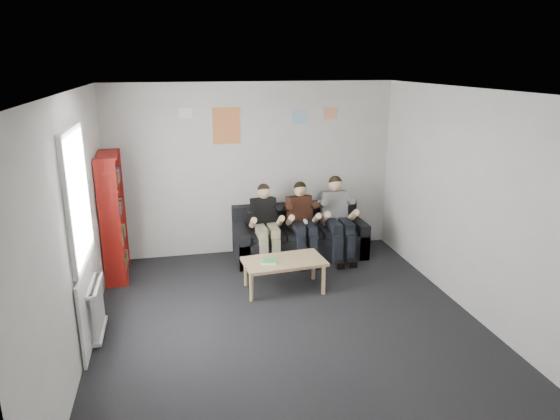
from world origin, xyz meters
name	(u,v)px	position (x,y,z in m)	size (l,w,h in m)	color
room_shell	(290,216)	(0.00, 0.00, 1.35)	(5.00, 5.00, 5.00)	black
sofa	(299,238)	(0.66, 2.11, 0.28)	(2.05, 0.84, 0.79)	black
bookshelf	(114,217)	(-2.09, 1.89, 0.90)	(0.27, 0.81, 1.80)	maroon
coffee_table	(284,264)	(0.15, 0.94, 0.38)	(1.08, 0.59, 0.43)	tan
game_cases	(269,261)	(-0.06, 0.90, 0.45)	(0.22, 0.18, 0.03)	white
person_left	(266,225)	(0.09, 1.92, 0.61)	(0.37, 0.78, 1.22)	black
person_middle	(302,223)	(0.66, 1.92, 0.61)	(0.37, 0.79, 1.22)	#482418
person_right	(338,219)	(1.23, 1.92, 0.63)	(0.40, 0.85, 1.28)	silver
radiator	(98,308)	(-2.15, 0.20, 0.35)	(0.10, 0.64, 0.60)	silver
window	(84,252)	(-2.22, 0.20, 1.03)	(0.05, 1.30, 2.36)	white
poster_large	(226,126)	(-0.40, 2.49, 2.05)	(0.42, 0.01, 0.55)	gold
poster_blue	(300,117)	(0.75, 2.49, 2.15)	(0.25, 0.01, 0.20)	#42A0E1
poster_pink	(331,113)	(1.25, 2.49, 2.20)	(0.22, 0.01, 0.18)	#E04697
poster_sign	(186,113)	(-1.00, 2.49, 2.25)	(0.20, 0.01, 0.14)	white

